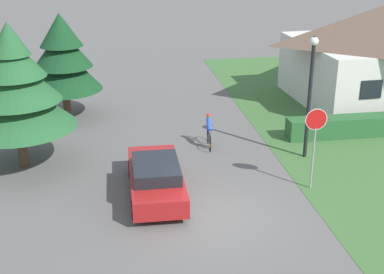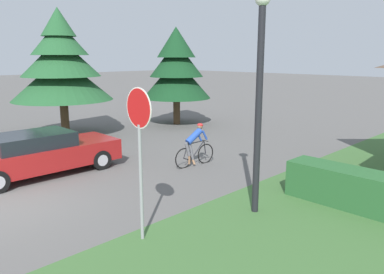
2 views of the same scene
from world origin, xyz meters
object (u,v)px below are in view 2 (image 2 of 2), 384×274
object	(u,v)px
sedan_left_lane	(40,154)
street_lamp	(260,83)
conifer_tall_far	(176,68)
cyclist	(195,146)
stop_sign	(139,132)
conifer_tall_near	(61,65)

from	to	relation	value
sedan_left_lane	street_lamp	bearing A→B (deg)	-68.57
sedan_left_lane	conifer_tall_far	world-z (taller)	conifer_tall_far
cyclist	street_lamp	distance (m)	4.79
sedan_left_lane	stop_sign	world-z (taller)	stop_sign
stop_sign	conifer_tall_near	distance (m)	11.43
stop_sign	conifer_tall_near	world-z (taller)	conifer_tall_near
conifer_tall_far	sedan_left_lane	bearing A→B (deg)	-68.28
stop_sign	street_lamp	world-z (taller)	street_lamp
cyclist	stop_sign	world-z (taller)	stop_sign
street_lamp	conifer_tall_near	distance (m)	11.60
stop_sign	cyclist	bearing A→B (deg)	-54.70
stop_sign	sedan_left_lane	bearing A→B (deg)	-1.65
stop_sign	street_lamp	distance (m)	3.02
cyclist	conifer_tall_near	bearing A→B (deg)	101.19
sedan_left_lane	street_lamp	xyz separation A→B (m)	(6.51, 2.44, 2.41)
cyclist	stop_sign	size ratio (longest dim) A/B	0.54
street_lamp	conifer_tall_far	xyz separation A→B (m)	(-10.16, 6.73, -0.03)
stop_sign	street_lamp	bearing A→B (deg)	-104.11
cyclist	stop_sign	distance (m)	5.62
cyclist	conifer_tall_near	world-z (taller)	conifer_tall_near
sedan_left_lane	conifer_tall_near	size ratio (longest dim) A/B	0.82
cyclist	conifer_tall_far	size ratio (longest dim) A/B	0.32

